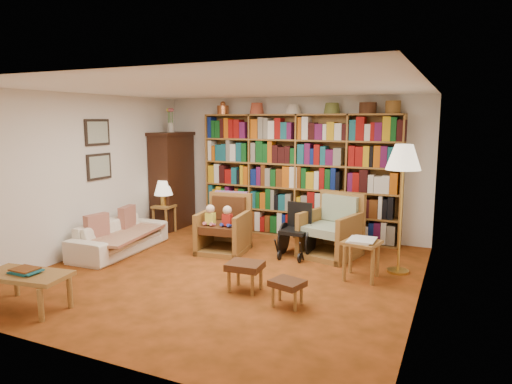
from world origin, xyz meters
The scene contains 23 objects.
floor centered at (0.00, 0.00, 0.00)m, with size 5.00×5.00×0.00m, color #9A4417.
ceiling centered at (0.00, 0.00, 2.50)m, with size 5.00×5.00×0.00m, color white.
wall_back centered at (0.00, 2.50, 1.25)m, with size 5.00×5.00×0.00m, color white.
wall_front centered at (0.00, -2.50, 1.25)m, with size 5.00×5.00×0.00m, color white.
wall_left centered at (-2.50, 0.00, 1.25)m, with size 5.00×5.00×0.00m, color white.
wall_right centered at (2.50, 0.00, 1.25)m, with size 5.00×5.00×0.00m, color white.
bookshelf centered at (0.20, 2.33, 1.17)m, with size 3.60×0.30×2.42m.
curio_cabinet centered at (-2.25, 2.00, 0.95)m, with size 0.50×0.95×2.40m.
framed_pictures centered at (-2.48, 0.30, 1.62)m, with size 0.03×0.52×0.97m.
sofa centered at (-2.05, 0.22, 0.25)m, with size 0.68×1.75×0.51m, color #F0E3CB.
sofa_throw centered at (-2.00, 0.22, 0.30)m, with size 0.78×1.46×0.04m, color beige.
cushion_left centered at (-2.18, 0.57, 0.45)m, with size 0.12×0.39×0.39m, color maroon.
cushion_right centered at (-2.18, -0.13, 0.45)m, with size 0.12×0.39×0.39m, color maroon.
side_table_lamp centered at (-2.15, 1.56, 0.37)m, with size 0.38×0.38×0.52m.
table_lamp centered at (-2.15, 1.56, 0.83)m, with size 0.34×0.34×0.47m.
armchair_leather centered at (-0.53, 1.00, 0.38)m, with size 0.82×0.86×0.93m.
armchair_sage centered at (1.09, 1.47, 0.37)m, with size 0.98×1.00×0.97m.
wheelchair centered at (0.60, 1.21, 0.38)m, with size 0.47×0.66×0.82m.
floor_lamp centered at (2.15, 1.04, 1.53)m, with size 0.47×0.47×1.78m.
side_table_papers centered at (1.73, 0.55, 0.43)m, with size 0.52×0.52×0.55m.
footstool_a centered at (0.51, -0.46, 0.29)m, with size 0.45×0.39×0.36m.
footstool_b centered at (1.15, -0.68, 0.25)m, with size 0.42×0.39×0.30m.
coffee_table centered at (-1.49, -1.95, 0.35)m, with size 1.02×0.61×0.46m.
Camera 1 is at (2.88, -5.33, 2.11)m, focal length 32.00 mm.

